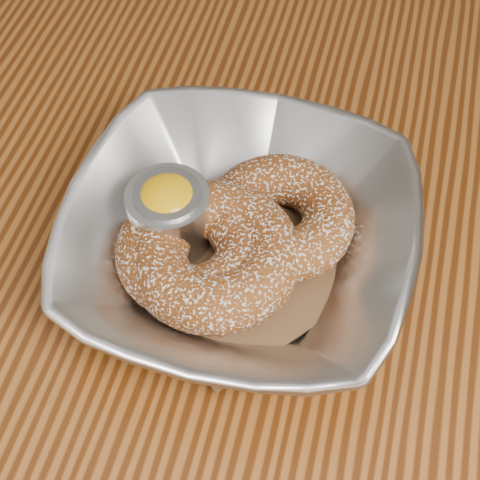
% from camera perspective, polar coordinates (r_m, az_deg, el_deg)
% --- Properties ---
extents(table, '(1.20, 0.80, 0.75)m').
position_cam_1_polar(table, '(0.62, -9.92, -6.62)').
color(table, brown).
rests_on(table, ground_plane).
extents(serving_bowl, '(0.24, 0.24, 0.06)m').
position_cam_1_polar(serving_bowl, '(0.50, 0.00, -0.07)').
color(serving_bowl, '#B5B8BD').
rests_on(serving_bowl, table).
extents(parchment, '(0.20, 0.20, 0.00)m').
position_cam_1_polar(parchment, '(0.51, 0.00, -1.36)').
color(parchment, brown).
rests_on(parchment, table).
extents(donut_back, '(0.12, 0.12, 0.04)m').
position_cam_1_polar(donut_back, '(0.51, 3.10, 1.80)').
color(donut_back, brown).
rests_on(donut_back, parchment).
extents(donut_front, '(0.14, 0.14, 0.04)m').
position_cam_1_polar(donut_front, '(0.49, -2.04, -1.17)').
color(donut_front, brown).
rests_on(donut_front, parchment).
extents(donut_extra, '(0.13, 0.13, 0.04)m').
position_cam_1_polar(donut_extra, '(0.49, -3.65, -0.79)').
color(donut_extra, brown).
rests_on(donut_extra, parchment).
extents(ramekin, '(0.06, 0.06, 0.06)m').
position_cam_1_polar(ramekin, '(0.50, -5.51, 2.08)').
color(ramekin, '#B5B8BD').
rests_on(ramekin, table).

